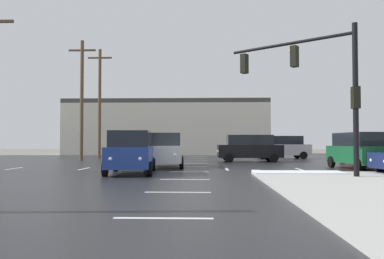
{
  "coord_description": "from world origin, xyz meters",
  "views": [
    {
      "loc": [
        0.85,
        -21.81,
        1.55
      ],
      "look_at": [
        -0.2,
        7.56,
        2.46
      ],
      "focal_mm": 36.7,
      "sensor_mm": 36.0,
      "label": 1
    }
  ],
  "objects": [
    {
      "name": "suv_green",
      "position": [
        9.41,
        0.2,
        1.09
      ],
      "size": [
        2.56,
        4.98,
        2.03
      ],
      "rotation": [
        0.0,
        0.0,
        1.67
      ],
      "color": "#195933",
      "rests_on": "road_asphalt"
    },
    {
      "name": "utility_pole_distant",
      "position": [
        -8.96,
        13.89,
        5.27
      ],
      "size": [
        2.2,
        0.28,
        10.1
      ],
      "color": "brown",
      "rests_on": "ground_plane"
    },
    {
      "name": "lane_markings",
      "position": [
        1.2,
        -1.38,
        0.02
      ],
      "size": [
        36.15,
        36.15,
        0.01
      ],
      "color": "silver",
      "rests_on": "road_asphalt"
    },
    {
      "name": "suv_black",
      "position": [
        4.14,
        7.97,
        1.09
      ],
      "size": [
        4.88,
        2.28,
        2.03
      ],
      "rotation": [
        0.0,
        0.0,
        3.17
      ],
      "color": "black",
      "rests_on": "road_asphalt"
    },
    {
      "name": "road_asphalt",
      "position": [
        0.0,
        0.0,
        0.01
      ],
      "size": [
        44.0,
        44.0,
        0.02
      ],
      "primitive_type": "cube",
      "color": "#232326",
      "rests_on": "ground_plane"
    },
    {
      "name": "utility_pole_far",
      "position": [
        -9.23,
        9.53,
        5.11
      ],
      "size": [
        2.2,
        0.28,
        9.78
      ],
      "color": "brown",
      "rests_on": "ground_plane"
    },
    {
      "name": "sedan_red",
      "position": [
        11.21,
        4.58,
        0.85
      ],
      "size": [
        2.2,
        4.61,
        1.58
      ],
      "rotation": [
        0.0,
        0.0,
        -1.62
      ],
      "color": "#B21919",
      "rests_on": "road_asphalt"
    },
    {
      "name": "traffic_signal_mast",
      "position": [
        5.66,
        -4.71,
        4.34
      ],
      "size": [
        4.85,
        3.77,
        6.27
      ],
      "rotation": [
        0.0,
        0.0,
        2.49
      ],
      "color": "black",
      "rests_on": "sidewalk_corner"
    },
    {
      "name": "snow_strip_curbside",
      "position": [
        5.0,
        -4.0,
        0.17
      ],
      "size": [
        4.0,
        1.6,
        0.06
      ],
      "primitive_type": "cube",
      "color": "white",
      "rests_on": "sidewalk_corner"
    },
    {
      "name": "ground_plane",
      "position": [
        0.0,
        0.0,
        0.0
      ],
      "size": [
        120.0,
        120.0,
        0.0
      ],
      "primitive_type": "plane",
      "color": "slate"
    },
    {
      "name": "suv_blue",
      "position": [
        -2.76,
        -3.02,
        1.09
      ],
      "size": [
        2.5,
        4.96,
        2.03
      ],
      "rotation": [
        0.0,
        0.0,
        -1.48
      ],
      "color": "navy",
      "rests_on": "road_asphalt"
    },
    {
      "name": "suv_silver",
      "position": [
        7.63,
        13.48,
        1.09
      ],
      "size": [
        4.91,
        2.36,
        2.03
      ],
      "rotation": [
        0.0,
        0.0,
        3.19
      ],
      "color": "#B7BABF",
      "rests_on": "road_asphalt"
    },
    {
      "name": "suv_white",
      "position": [
        -1.62,
        1.67,
        1.09
      ],
      "size": [
        2.45,
        4.95,
        2.03
      ],
      "rotation": [
        0.0,
        0.0,
        -1.5
      ],
      "color": "white",
      "rests_on": "road_asphalt"
    },
    {
      "name": "strip_building_background",
      "position": [
        -3.81,
        25.95,
        3.22
      ],
      "size": [
        23.74,
        8.0,
        6.45
      ],
      "color": "beige",
      "rests_on": "ground_plane"
    }
  ]
}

